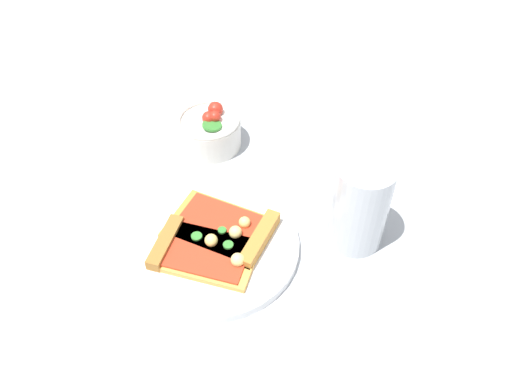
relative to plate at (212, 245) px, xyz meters
The scene contains 6 objects.
ground_plane 0.03m from the plate, 127.69° to the left, with size 2.40×2.40×0.00m, color #B2B7BC.
plate is the anchor object (origin of this frame).
pizza_slice_near 0.03m from the plate, 70.02° to the left, with size 0.16×0.12×0.02m.
pizza_slice_far 0.03m from the plate, 91.62° to the right, with size 0.16×0.13×0.03m.
salad_bowl 0.23m from the plate, 127.72° to the left, with size 0.11×0.11×0.07m.
soda_glass 0.21m from the plate, 39.39° to the left, with size 0.08×0.08×0.14m.
Camera 1 is at (0.33, -0.38, 0.60)m, focal length 37.39 mm.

